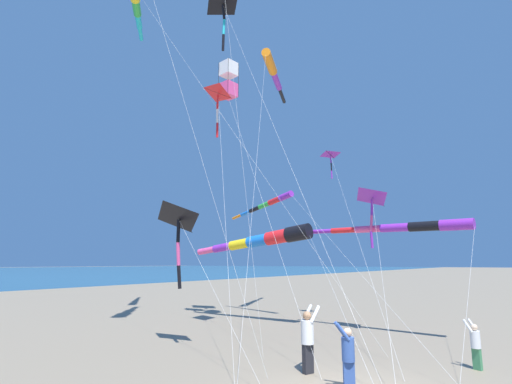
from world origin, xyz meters
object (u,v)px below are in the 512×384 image
(kite_windsock_small_distant, at_px, (273,72))
(kite_box_magenta_far_left, at_px, (229,80))
(person_child_green_jacket, at_px, (475,342))
(kite_delta_orange_high_right, at_px, (373,198))
(person_child_grey_jacket, at_px, (348,353))
(kite_delta_green_low_center, at_px, (180,218))
(person_adult_flyer, at_px, (308,336))
(kite_delta_blue_topmost, at_px, (224,4))
(kite_windsock_black_fish_shape, at_px, (136,6))
(kite_windsock_rainbow_low_near, at_px, (268,204))
(kite_windsock_white_trailing, at_px, (264,240))
(kite_windsock_purple_drifting, at_px, (404,227))
(kite_delta_long_streamer_right, at_px, (331,155))
(kite_delta_long_streamer_left, at_px, (219,93))

(kite_windsock_small_distant, xyz_separation_m, kite_box_magenta_far_left, (0.20, -5.10, -2.65))
(person_child_green_jacket, xyz_separation_m, kite_delta_orange_high_right, (-4.17, 4.10, 5.39))
(person_child_grey_jacket, height_order, kite_delta_green_low_center, kite_delta_green_low_center)
(person_adult_flyer, distance_m, kite_windsock_small_distant, 19.35)
(kite_delta_blue_topmost, relative_size, kite_windsock_black_fish_shape, 0.92)
(kite_windsock_rainbow_low_near, height_order, kite_windsock_white_trailing, kite_windsock_rainbow_low_near)
(person_adult_flyer, distance_m, kite_windsock_rainbow_low_near, 13.42)
(kite_windsock_purple_drifting, xyz_separation_m, kite_windsock_black_fish_shape, (-15.37, -3.14, 15.14))
(person_child_grey_jacket, height_order, kite_delta_blue_topmost, kite_delta_blue_topmost)
(person_child_green_jacket, distance_m, kite_delta_orange_high_right, 7.95)
(kite_windsock_small_distant, distance_m, kite_box_magenta_far_left, 5.75)
(kite_windsock_purple_drifting, bearing_deg, kite_delta_blue_topmost, -166.95)
(kite_delta_orange_high_right, xyz_separation_m, kite_windsock_black_fish_shape, (-14.05, -3.12, 13.68))
(person_child_green_jacket, height_order, kite_windsock_small_distant, kite_windsock_small_distant)
(kite_delta_long_streamer_right, xyz_separation_m, kite_delta_orange_high_right, (3.33, -3.03, -3.26))
(kite_delta_long_streamer_left, bearing_deg, kite_windsock_purple_drifting, 28.87)
(kite_delta_orange_high_right, distance_m, kite_windsock_small_distant, 12.32)
(kite_delta_orange_high_right, bearing_deg, kite_windsock_purple_drifting, 1.07)
(kite_windsock_small_distant, bearing_deg, kite_windsock_rainbow_low_near, -98.40)
(kite_delta_long_streamer_right, relative_size, kite_delta_green_low_center, 1.52)
(kite_box_magenta_far_left, bearing_deg, kite_delta_long_streamer_left, -64.93)
(kite_delta_long_streamer_right, bearing_deg, kite_windsock_small_distant, -178.53)
(person_child_green_jacket, bearing_deg, kite_windsock_purple_drifting, 124.64)
(kite_windsock_rainbow_low_near, height_order, kite_delta_orange_high_right, kite_windsock_rainbow_low_near)
(kite_delta_green_low_center, bearing_deg, kite_windsock_purple_drifting, 45.54)
(kite_delta_green_low_center, bearing_deg, kite_delta_long_streamer_right, 77.48)
(kite_delta_blue_topmost, bearing_deg, person_adult_flyer, -34.46)
(kite_delta_orange_high_right, xyz_separation_m, kite_windsock_small_distant, (-7.19, 2.93, 9.57))
(person_child_grey_jacket, xyz_separation_m, kite_delta_green_low_center, (-7.26, 1.22, 3.99))
(kite_windsock_small_distant, bearing_deg, kite_delta_green_low_center, -80.59)
(kite_windsock_white_trailing, height_order, kite_delta_orange_high_right, kite_delta_orange_high_right)
(kite_box_magenta_far_left, bearing_deg, kite_delta_green_low_center, -73.31)
(kite_delta_blue_topmost, distance_m, kite_windsock_black_fish_shape, 6.84)
(kite_delta_blue_topmost, xyz_separation_m, kite_delta_long_streamer_left, (1.44, -2.04, -6.66))
(person_child_grey_jacket, relative_size, kite_windsock_purple_drifting, 0.21)
(person_child_green_jacket, bearing_deg, kite_windsock_rainbow_low_near, 150.75)
(person_child_grey_jacket, bearing_deg, kite_delta_green_low_center, 170.47)
(person_adult_flyer, relative_size, kite_delta_blue_topmost, 0.10)
(kite_delta_long_streamer_left, bearing_deg, person_adult_flyer, -27.37)
(kite_windsock_white_trailing, distance_m, kite_delta_long_streamer_left, 8.12)
(person_adult_flyer, height_order, kite_delta_orange_high_right, kite_delta_orange_high_right)
(person_adult_flyer, height_order, person_child_grey_jacket, person_adult_flyer)
(person_child_green_jacket, bearing_deg, kite_delta_orange_high_right, 135.48)
(kite_windsock_small_distant, xyz_separation_m, kite_delta_green_low_center, (1.64, -9.91, -10.85))
(kite_delta_orange_high_right, bearing_deg, person_child_green_jacket, -44.52)
(kite_windsock_small_distant, bearing_deg, kite_windsock_black_fish_shape, -138.57)
(person_child_green_jacket, xyz_separation_m, kite_delta_blue_topmost, (-11.71, 2.07, 17.26))
(kite_windsock_rainbow_low_near, distance_m, kite_delta_blue_topmost, 12.09)
(person_child_grey_jacket, relative_size, kite_windsock_white_trailing, 0.12)
(kite_windsock_purple_drifting, distance_m, kite_windsock_small_distant, 14.23)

